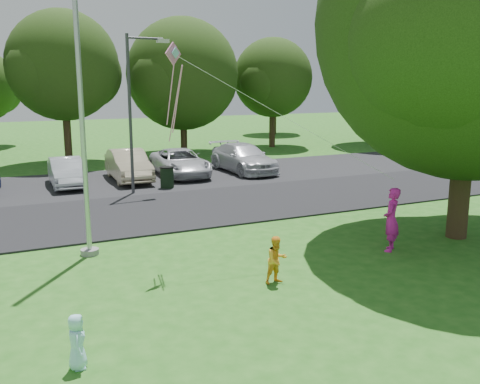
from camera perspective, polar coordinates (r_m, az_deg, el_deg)
name	(u,v)px	position (r m, az deg, el deg)	size (l,w,h in m)	color
ground	(290,298)	(12.18, 5.36, -11.15)	(120.00, 120.00, 0.00)	#246219
park_road	(167,210)	(20.06, -7.81, -1.93)	(60.00, 6.00, 0.06)	black
parking_strip	(126,181)	(26.21, -12.11, 1.13)	(42.00, 7.00, 0.06)	black
flagpole	(81,103)	(14.82, -16.61, 9.07)	(0.50, 0.50, 10.00)	#B7BABF
street_lamp	(136,100)	(22.88, -11.07, 9.64)	(1.86, 0.34, 6.63)	#3F3F44
trash_can	(167,178)	(24.08, -7.79, 1.52)	(0.64, 0.64, 1.01)	black
big_tree	(473,30)	(17.20, 23.63, 15.51)	(9.64, 9.06, 10.90)	#332316
tree_row	(114,65)	(34.67, -13.32, 13.03)	(64.35, 11.94, 10.88)	#332316
horizon_trees	(119,87)	(44.61, -12.74, 10.88)	(77.46, 7.20, 7.02)	#332316
parked_cars	(153,165)	(26.44, -9.24, 2.91)	(14.52, 5.30, 1.47)	navy
woman	(391,220)	(15.65, 15.84, -2.84)	(0.66, 0.44, 1.82)	#DC1DA5
child_yellow	(277,260)	(12.79, 3.94, -7.23)	(0.56, 0.44, 1.15)	#FFA928
child_blue	(77,342)	(9.61, -17.01, -15.02)	(0.47, 0.31, 0.96)	#A6EEFF
kite	(181,75)	(13.70, -6.34, 12.27)	(6.02, 1.90, 3.62)	pink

